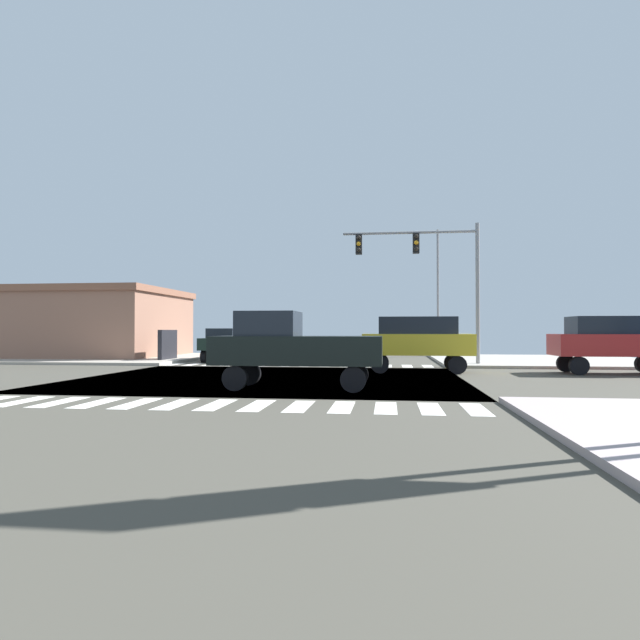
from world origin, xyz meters
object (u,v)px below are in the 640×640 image
at_px(traffic_signal_mast, 426,261).
at_px(suv_queued_1, 612,340).
at_px(street_lamp, 434,281).
at_px(pickup_nearside_1, 292,346).
at_px(sedan_farside_1, 270,339).
at_px(sedan_crossing_2, 225,342).
at_px(suv_middle_2, 417,339).
at_px(bank_building, 63,324).

xyz_separation_m(traffic_signal_mast, suv_queued_1, (7.16, -4.11, -3.83)).
xyz_separation_m(street_lamp, pickup_nearside_1, (-6.07, -21.20, -3.83)).
relative_size(pickup_nearside_1, sedan_farside_1, 1.19).
distance_m(sedan_crossing_2, suv_middle_2, 12.63).
height_order(traffic_signal_mast, suv_queued_1, traffic_signal_mast).
relative_size(sedan_crossing_2, suv_queued_1, 0.93).
bearing_deg(suv_queued_1, suv_middle_2, -90.00).
bearing_deg(sedan_farside_1, traffic_signal_mast, 127.27).
height_order(street_lamp, bank_building, street_lamp).
height_order(sedan_crossing_2, suv_queued_1, suv_queued_1).
height_order(bank_building, sedan_crossing_2, bank_building).
relative_size(pickup_nearside_1, suv_queued_1, 1.11).
xyz_separation_m(sedan_crossing_2, suv_queued_1, (18.35, -6.95, 0.28)).
height_order(sedan_farside_1, suv_queued_1, suv_queued_1).
height_order(bank_building, suv_middle_2, bank_building).
relative_size(bank_building, suv_queued_1, 3.50).
xyz_separation_m(traffic_signal_mast, sedan_crossing_2, (-11.19, 2.84, -4.11)).
relative_size(street_lamp, suv_middle_2, 1.88).
xyz_separation_m(traffic_signal_mast, street_lamp, (1.28, 10.10, -0.11)).
bearing_deg(pickup_nearside_1, suv_queued_1, -59.63).
bearing_deg(street_lamp, bank_building, -169.58).
height_order(traffic_signal_mast, sedan_farside_1, traffic_signal_mast).
xyz_separation_m(street_lamp, bank_building, (-24.24, -4.46, -2.90)).
bearing_deg(traffic_signal_mast, sedan_farside_1, 127.27).
distance_m(sedan_farside_1, sedan_crossing_2, 11.87).
height_order(pickup_nearside_1, suv_queued_1, pickup_nearside_1).
height_order(street_lamp, sedan_crossing_2, street_lamp).
distance_m(traffic_signal_mast, pickup_nearside_1, 12.72).
height_order(sedan_farside_1, sedan_crossing_2, same).
bearing_deg(suv_middle_2, sedan_crossing_2, -123.40).
bearing_deg(sedan_crossing_2, bank_building, -13.38).
bearing_deg(traffic_signal_mast, street_lamp, 82.76).
relative_size(suv_queued_1, suv_middle_2, 1.00).
distance_m(bank_building, sedan_crossing_2, 12.15).
bearing_deg(street_lamp, traffic_signal_mast, -97.24).
distance_m(street_lamp, suv_queued_1, 15.82).
bearing_deg(pickup_nearside_1, street_lamp, -15.97).
bearing_deg(sedan_farside_1, suv_queued_1, 134.29).
xyz_separation_m(traffic_signal_mast, bank_building, (-22.96, 5.64, -3.01)).
bearing_deg(pickup_nearside_1, bank_building, 47.33).
bearing_deg(traffic_signal_mast, suv_middle_2, -99.01).
xyz_separation_m(pickup_nearside_1, suv_middle_2, (4.13, 7.00, 0.10)).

